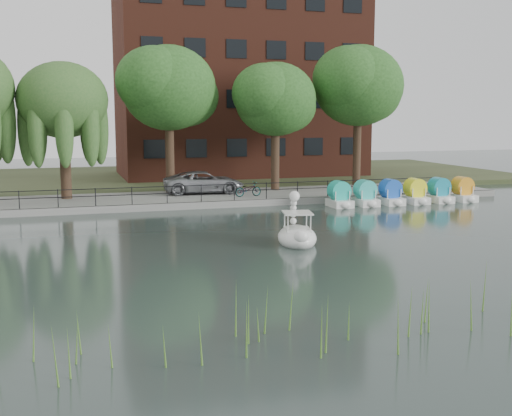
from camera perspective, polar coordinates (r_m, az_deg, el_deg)
name	(u,v)px	position (r m, az deg, el deg)	size (l,w,h in m)	color
ground_plane	(274,256)	(25.05, 1.60, -4.27)	(120.00, 120.00, 0.00)	#384645
promenade	(192,199)	(40.28, -5.71, 0.81)	(40.00, 6.00, 0.40)	gray
kerb	(202,205)	(37.42, -4.81, 0.24)	(40.00, 0.25, 0.40)	gray
land_strip	(158,178)	(53.99, -8.67, 2.66)	(60.00, 22.00, 0.36)	#47512D
railing	(201,189)	(37.49, -4.90, 1.71)	(32.00, 0.05, 1.00)	black
apartment_building	(239,67)	(55.29, -1.51, 12.41)	(20.00, 10.07, 18.00)	#4C1E16
willow_mid	(63,101)	(40.16, -16.82, 9.12)	(5.32, 5.32, 8.15)	#473323
broadleaf_center	(169,89)	(41.74, -7.77, 10.48)	(6.00, 6.00, 9.25)	#473323
broadleaf_right	(275,100)	(42.95, 1.74, 9.59)	(5.40, 5.40, 8.32)	#473323
broadleaf_far	(358,86)	(46.39, 9.09, 10.65)	(6.30, 6.30, 9.71)	#473323
minivan	(204,181)	(41.36, -4.66, 2.44)	(5.90, 2.71, 1.64)	gray
bicycle	(248,188)	(39.71, -0.71, 1.76)	(1.72, 0.60, 1.00)	gray
swan_boat	(297,233)	(27.25, 3.66, -2.23)	(2.12, 2.85, 2.18)	white
pedal_boat_row	(403,194)	(40.29, 12.93, 1.22)	(9.65, 1.70, 1.40)	white
reed_bank	(466,306)	(17.53, 18.15, -8.25)	(24.00, 2.40, 1.20)	#669938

